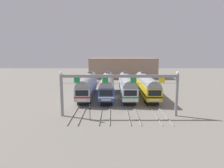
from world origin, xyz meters
TOP-DOWN VIEW (x-y plane):
  - ground_plane at (0.00, 0.00)m, footprint 160.00×160.00m
  - track_bed at (-0.00, 17.00)m, footprint 14.40×70.00m
  - commuter_train_stainless at (-6.45, -0.00)m, footprint 2.88×18.06m
  - commuter_train_blue at (-2.15, -0.00)m, footprint 2.88×18.06m
  - commuter_train_white at (2.15, -0.00)m, footprint 2.88×18.06m
  - commuter_train_yellow at (6.45, -0.00)m, footprint 2.88×18.06m
  - catenary_gantry at (0.00, -13.50)m, footprint 18.14×0.44m
  - yard_signal_mast at (-4.30, -15.73)m, footprint 0.28×0.35m
  - maintenance_building at (3.08, 34.30)m, footprint 25.46×10.00m

SIDE VIEW (x-z plane):
  - ground_plane at x=0.00m, z-range 0.00..0.00m
  - track_bed at x=0.00m, z-range 0.00..0.15m
  - yard_signal_mast at x=-4.30m, z-range 0.49..2.90m
  - commuter_train_stainless at x=-6.45m, z-range 0.16..5.21m
  - commuter_train_blue at x=-2.15m, z-range 0.16..5.21m
  - commuter_train_white at x=2.15m, z-range 0.16..5.21m
  - commuter_train_yellow at x=6.45m, z-range 0.16..5.21m
  - maintenance_building at x=3.08m, z-range 0.00..7.54m
  - catenary_gantry at x=0.00m, z-range 1.65..8.62m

